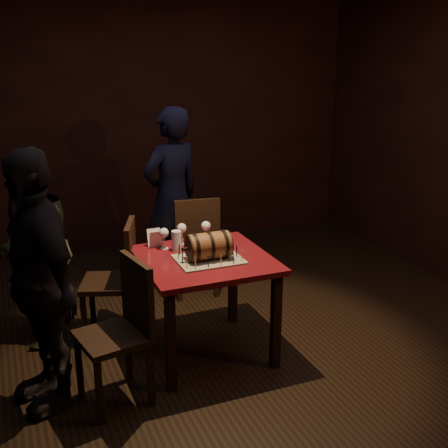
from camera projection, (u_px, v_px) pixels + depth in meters
The scene contains 16 objects.
room_shell at pixel (223, 164), 3.86m from camera, with size 5.04×5.04×2.80m.
pub_table at pixel (205, 272), 4.00m from camera, with size 0.90×0.90×0.75m.
cake_board at pixel (209, 259), 3.91m from camera, with size 0.45×0.35×0.01m, color gray.
barrel_cake at pixel (209, 246), 3.88m from camera, with size 0.35×0.20×0.20m.
birthday_candles at pixel (209, 253), 3.90m from camera, with size 0.40×0.30×0.09m.
wine_glass_left at pixel (164, 234), 4.10m from camera, with size 0.07×0.07×0.16m.
wine_glass_mid at pixel (182, 229), 4.21m from camera, with size 0.07×0.07×0.16m.
wine_glass_right at pixel (206, 227), 4.26m from camera, with size 0.07×0.07×0.16m.
pint_of_ale at pixel (176, 241), 4.08m from camera, with size 0.07×0.07×0.15m.
menu_card at pixel (155, 239), 4.16m from camera, with size 0.10×0.05×0.13m, color white, non-canonical shape.
chair_back at pixel (195, 241), 5.01m from camera, with size 0.44×0.44×0.93m.
chair_left_rear at pixel (119, 274), 4.27m from camera, with size 0.51×0.51×0.93m.
chair_left_front at pixel (124, 324), 3.49m from camera, with size 0.47×0.47×0.93m.
person_back at pixel (172, 197), 5.26m from camera, with size 0.61×0.40×1.67m, color black.
person_left_rear at pixel (32, 249), 4.15m from camera, with size 0.72×0.56×1.49m, color #343B1D.
person_left_front at pixel (38, 282), 3.38m from camera, with size 0.96×0.40×1.63m, color black.
Camera 1 is at (-1.44, -3.53, 2.15)m, focal length 45.00 mm.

